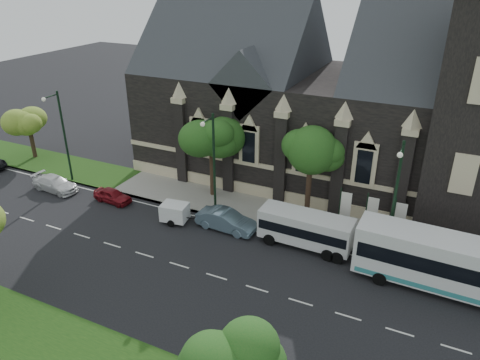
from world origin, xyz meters
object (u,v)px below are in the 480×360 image
Objects in this scene: banner_flag_left at (343,207)px; car_far_red at (113,195)px; tree_park_east at (239,353)px; box_trailer at (175,212)px; street_lamp_far at (62,132)px; tree_walk_far at (30,118)px; street_lamp_near at (395,196)px; car_far_white at (55,184)px; street_lamp_mid at (213,161)px; tree_walk_left at (214,136)px; shuttle_bus at (306,228)px; banner_flag_center at (370,213)px; banner_flag_right at (397,219)px; tour_coach at (461,267)px; tree_walk_right at (314,152)px; sedan at (226,220)px.

car_far_red is at bearing -170.19° from banner_flag_left.
box_trailer is at bearing 131.60° from tree_park_east.
car_far_red is (6.49, -1.52, -4.49)m from street_lamp_far.
tree_walk_far is 8.42m from street_lamp_far.
street_lamp_near is (37.82, -3.08, 0.49)m from tree_walk_far.
street_lamp_near is 2.86× the size of box_trailer.
tree_park_east is at bearing -115.56° from car_far_white.
street_lamp_near is 1.00× the size of street_lamp_mid.
car_far_red is (-6.98, 0.59, -0.31)m from box_trailer.
tree_walk_left is 11.78m from shuttle_bus.
tree_walk_left is 16.00m from car_far_white.
car_far_white is (-13.38, 0.10, -0.24)m from box_trailer.
car_far_white is at bearing -176.16° from street_lamp_near.
banner_flag_center is (2.00, 0.00, 0.00)m from banner_flag_left.
banner_flag_right is 1.27× the size of box_trailer.
banner_flag_center and banner_flag_right have the same top height.
car_far_white is (-34.63, -0.04, -1.37)m from tour_coach.
street_lamp_near is at bearing -98.56° from banner_flag_right.
car_far_red is 0.77× the size of car_far_white.
shuttle_bus reaches higher than car_far_red.
banner_flag_right is 0.31× the size of tour_coach.
street_lamp_mid is at bearing 32.00° from box_trailer.
banner_flag_left is at bearing -29.10° from tree_walk_right.
tree_walk_left is 1.56× the size of sedan.
tour_coach is at bearing 59.38° from tree_park_east.
tree_park_east is 25.01m from car_far_red.
tour_coach is 3.58× the size of car_far_red.
street_lamp_far is 24.53m from shuttle_bus.
tour_coach is at bearing -24.68° from banner_flag_left.
sedan is at bearing -174.97° from shuttle_bus.
tree_walk_far is 37.95m from street_lamp_near.
banner_flag_right is at bearing -79.25° from car_far_white.
car_far_white is at bearing 171.68° from box_trailer.
street_lamp_far reaches higher than tree_walk_left.
tree_walk_right is 0.87× the size of street_lamp_near.
tree_walk_right is 2.13× the size of car_far_red.
box_trailer is 0.64× the size of sedan.
tree_walk_far reaches higher than car_far_red.
street_lamp_mid is 0.69× the size of tour_coach.
street_lamp_near reaches higher than car_far_red.
tree_walk_far is 1.28× the size of sedan.
car_far_red is at bearing -170.93° from street_lamp_mid.
sedan is at bearing -173.83° from street_lamp_near.
street_lamp_mid reaches higher than tree_walk_far.
box_trailer is at bearing -172.72° from street_lamp_near.
street_lamp_mid reaches higher than tree_walk_right.
tree_walk_far is 10.20m from car_far_white.
banner_flag_center is at bearing -18.64° from tree_walk_right.
banner_flag_center is 2.00m from banner_flag_right.
tree_walk_left is at bearing 1.37° from tree_walk_far.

